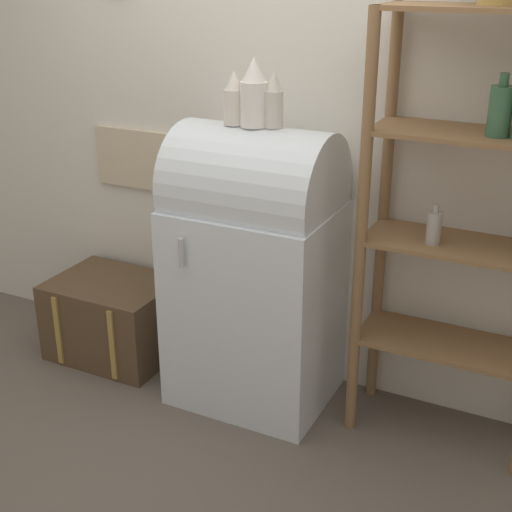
{
  "coord_description": "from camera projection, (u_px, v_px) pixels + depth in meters",
  "views": [
    {
      "loc": [
        1.37,
        -2.49,
        2.03
      ],
      "look_at": [
        0.0,
        0.25,
        0.75
      ],
      "focal_mm": 50.0,
      "sensor_mm": 36.0,
      "label": 1
    }
  ],
  "objects": [
    {
      "name": "shelf_unit",
      "position": [
        466.0,
        210.0,
        2.89
      ],
      "size": [
        0.79,
        0.36,
        1.87
      ],
      "color": "olive",
      "rests_on": "ground_plane"
    },
    {
      "name": "vase_right",
      "position": [
        274.0,
        101.0,
        3.02
      ],
      "size": [
        0.08,
        0.08,
        0.24
      ],
      "color": "beige",
      "rests_on": "refrigerator"
    },
    {
      "name": "wall_back",
      "position": [
        285.0,
        114.0,
        3.36
      ],
      "size": [
        7.0,
        0.09,
        2.7
      ],
      "color": "silver",
      "rests_on": "ground_plane"
    },
    {
      "name": "vase_center",
      "position": [
        254.0,
        95.0,
        3.03
      ],
      "size": [
        0.12,
        0.12,
        0.29
      ],
      "color": "white",
      "rests_on": "refrigerator"
    },
    {
      "name": "suitcase_trunk",
      "position": [
        114.0,
        318.0,
        3.89
      ],
      "size": [
        0.64,
        0.51,
        0.43
      ],
      "color": "brown",
      "rests_on": "ground_plane"
    },
    {
      "name": "vase_left",
      "position": [
        234.0,
        100.0,
        3.07
      ],
      "size": [
        0.09,
        0.09,
        0.23
      ],
      "color": "silver",
      "rests_on": "refrigerator"
    },
    {
      "name": "ground_plane",
      "position": [
        231.0,
        418.0,
        3.4
      ],
      "size": [
        12.0,
        12.0,
        0.0
      ],
      "primitive_type": "plane",
      "color": "#60564C"
    },
    {
      "name": "refrigerator",
      "position": [
        255.0,
        266.0,
        3.34
      ],
      "size": [
        0.73,
        0.63,
        1.36
      ],
      "color": "silver",
      "rests_on": "ground_plane"
    }
  ]
}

